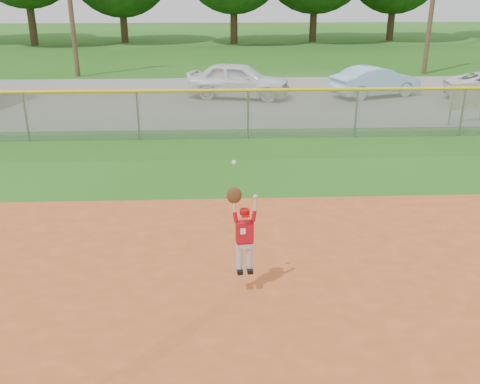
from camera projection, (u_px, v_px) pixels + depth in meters
name	position (u px, v px, depth m)	size (l,w,h in m)	color
ground	(292.00, 339.00, 7.26)	(120.00, 120.00, 0.00)	#225B14
parking_strip	(239.00, 98.00, 22.12)	(44.00, 10.00, 0.03)	slate
car_white_a	(238.00, 80.00, 21.97)	(1.70, 4.23, 1.44)	white
car_blue	(376.00, 81.00, 22.27)	(1.31, 3.77, 1.24)	#97C8E1
sponsor_sign	(468.00, 97.00, 17.96)	(1.48, 0.59, 1.39)	gray
outfield_fence	(248.00, 110.00, 16.23)	(40.06, 0.10, 1.55)	gray
ballplayer	(243.00, 231.00, 7.97)	(0.46, 0.21, 1.81)	silver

